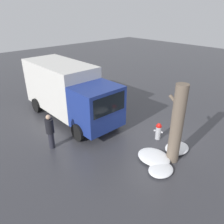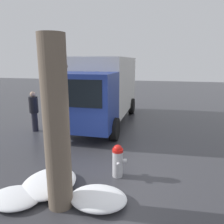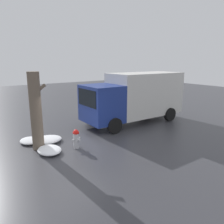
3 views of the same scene
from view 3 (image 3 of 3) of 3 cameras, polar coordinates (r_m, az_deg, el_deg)
The scene contains 8 objects.
ground_plane at distance 10.56m, azimuth -9.26°, elevation -9.22°, with size 60.00×60.00×0.00m, color #38383D.
fire_hydrant at distance 10.39m, azimuth -9.35°, elevation -6.86°, with size 0.48×0.39×0.90m.
tree_trunk at distance 10.39m, azimuth -19.24°, elevation 0.18°, with size 0.79×0.52×3.55m.
delivery_truck at distance 14.45m, azimuth 6.22°, elevation 4.15°, with size 6.97×2.66×3.23m.
pedestrian at distance 15.36m, azimuth -6.42°, elevation 1.75°, with size 0.39×0.39×1.77m.
snow_pile_by_hydrant at distance 11.78m, azimuth -20.66°, elevation -6.99°, with size 0.94×1.15×0.21m.
snow_pile_curbside at distance 10.24m, azimuth -16.02°, elevation -9.53°, with size 1.00×1.27×0.26m.
snow_pile_by_tree at distance 11.54m, azimuth -16.71°, elevation -6.97°, with size 1.51×1.25×0.26m.
Camera 3 is at (-4.14, -8.85, 4.00)m, focal length 35.00 mm.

